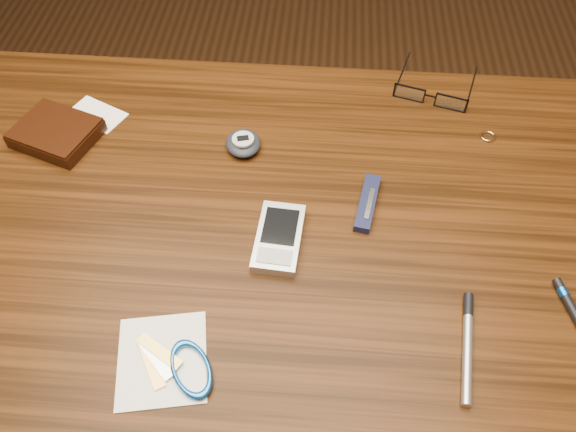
{
  "coord_description": "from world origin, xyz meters",
  "views": [
    {
      "loc": [
        0.07,
        -0.42,
        1.34
      ],
      "look_at": [
        0.03,
        0.03,
        0.76
      ],
      "focal_mm": 35.0,
      "sensor_mm": 36.0,
      "label": 1
    }
  ],
  "objects_px": {
    "eyeglasses": "(431,96)",
    "pedometer": "(243,143)",
    "desk": "(264,276)",
    "wallet_and_card": "(57,132)",
    "notepad_keys": "(177,364)",
    "silver_pen": "(468,338)",
    "pocket_knife": "(367,203)",
    "pda_phone": "(279,238)"
  },
  "relations": [
    {
      "from": "eyeglasses",
      "to": "pda_phone",
      "type": "distance_m",
      "value": 0.36
    },
    {
      "from": "eyeglasses",
      "to": "silver_pen",
      "type": "distance_m",
      "value": 0.41
    },
    {
      "from": "notepad_keys",
      "to": "pedometer",
      "type": "bearing_deg",
      "value": 84.82
    },
    {
      "from": "silver_pen",
      "to": "pocket_knife",
      "type": "bearing_deg",
      "value": 120.71
    },
    {
      "from": "desk",
      "to": "wallet_and_card",
      "type": "height_order",
      "value": "wallet_and_card"
    },
    {
      "from": "desk",
      "to": "silver_pen",
      "type": "bearing_deg",
      "value": -27.38
    },
    {
      "from": "notepad_keys",
      "to": "silver_pen",
      "type": "bearing_deg",
      "value": 9.82
    },
    {
      "from": "eyeglasses",
      "to": "pda_phone",
      "type": "height_order",
      "value": "eyeglasses"
    },
    {
      "from": "pedometer",
      "to": "silver_pen",
      "type": "height_order",
      "value": "pedometer"
    },
    {
      "from": "eyeglasses",
      "to": "pedometer",
      "type": "height_order",
      "value": "eyeglasses"
    },
    {
      "from": "silver_pen",
      "to": "eyeglasses",
      "type": "bearing_deg",
      "value": 91.61
    },
    {
      "from": "wallet_and_card",
      "to": "eyeglasses",
      "type": "bearing_deg",
      "value": 12.73
    },
    {
      "from": "eyeglasses",
      "to": "pda_phone",
      "type": "relative_size",
      "value": 1.34
    },
    {
      "from": "pda_phone",
      "to": "desk",
      "type": "bearing_deg",
      "value": 160.8
    },
    {
      "from": "eyeglasses",
      "to": "pedometer",
      "type": "distance_m",
      "value": 0.3
    },
    {
      "from": "wallet_and_card",
      "to": "pocket_knife",
      "type": "relative_size",
      "value": 1.65
    },
    {
      "from": "wallet_and_card",
      "to": "notepad_keys",
      "type": "distance_m",
      "value": 0.42
    },
    {
      "from": "pda_phone",
      "to": "silver_pen",
      "type": "xyz_separation_m",
      "value": [
        0.22,
        -0.12,
        -0.0
      ]
    },
    {
      "from": "pda_phone",
      "to": "wallet_and_card",
      "type": "bearing_deg",
      "value": 154.8
    },
    {
      "from": "wallet_and_card",
      "to": "eyeglasses",
      "type": "relative_size",
      "value": 1.09
    },
    {
      "from": "pocket_knife",
      "to": "pda_phone",
      "type": "bearing_deg",
      "value": -149.5
    },
    {
      "from": "notepad_keys",
      "to": "silver_pen",
      "type": "relative_size",
      "value": 0.99
    },
    {
      "from": "pda_phone",
      "to": "silver_pen",
      "type": "bearing_deg",
      "value": -28.19
    },
    {
      "from": "desk",
      "to": "pda_phone",
      "type": "distance_m",
      "value": 0.11
    },
    {
      "from": "eyeglasses",
      "to": "notepad_keys",
      "type": "xyz_separation_m",
      "value": [
        -0.31,
        -0.46,
        -0.01
      ]
    },
    {
      "from": "notepad_keys",
      "to": "pocket_knife",
      "type": "height_order",
      "value": "pocket_knife"
    },
    {
      "from": "wallet_and_card",
      "to": "pocket_knife",
      "type": "height_order",
      "value": "wallet_and_card"
    },
    {
      "from": "pda_phone",
      "to": "notepad_keys",
      "type": "relative_size",
      "value": 0.81
    },
    {
      "from": "eyeglasses",
      "to": "pocket_knife",
      "type": "height_order",
      "value": "eyeglasses"
    },
    {
      "from": "pedometer",
      "to": "notepad_keys",
      "type": "bearing_deg",
      "value": -95.18
    },
    {
      "from": "wallet_and_card",
      "to": "pocket_knife",
      "type": "distance_m",
      "value": 0.46
    },
    {
      "from": "pedometer",
      "to": "pocket_knife",
      "type": "distance_m",
      "value": 0.2
    },
    {
      "from": "wallet_and_card",
      "to": "eyeglasses",
      "type": "height_order",
      "value": "eyeglasses"
    },
    {
      "from": "wallet_and_card",
      "to": "pda_phone",
      "type": "xyz_separation_m",
      "value": [
        0.34,
        -0.16,
        -0.0
      ]
    },
    {
      "from": "eyeglasses",
      "to": "pedometer",
      "type": "relative_size",
      "value": 2.11
    },
    {
      "from": "silver_pen",
      "to": "wallet_and_card",
      "type": "bearing_deg",
      "value": 153.59
    },
    {
      "from": "pedometer",
      "to": "pocket_knife",
      "type": "height_order",
      "value": "pedometer"
    },
    {
      "from": "eyeglasses",
      "to": "pedometer",
      "type": "bearing_deg",
      "value": -156.0
    },
    {
      "from": "pedometer",
      "to": "silver_pen",
      "type": "distance_m",
      "value": 0.4
    },
    {
      "from": "desk",
      "to": "eyeglasses",
      "type": "distance_m",
      "value": 0.38
    },
    {
      "from": "pda_phone",
      "to": "pedometer",
      "type": "distance_m",
      "value": 0.17
    },
    {
      "from": "pocket_knife",
      "to": "silver_pen",
      "type": "height_order",
      "value": "pocket_knife"
    }
  ]
}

